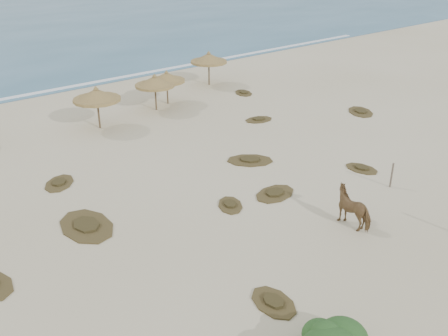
{
  "coord_description": "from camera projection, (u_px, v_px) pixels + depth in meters",
  "views": [
    {
      "loc": [
        -14.61,
        -11.57,
        11.05
      ],
      "look_at": [
        -1.13,
        5.0,
        0.98
      ],
      "focal_mm": 40.0,
      "sensor_mm": 36.0,
      "label": 1
    }
  ],
  "objects": [
    {
      "name": "ground",
      "position": [
        319.0,
        221.0,
        21.17
      ],
      "size": [
        160.0,
        160.0,
        0.0
      ],
      "primitive_type": "plane",
      "color": "beige",
      "rests_on": "ground"
    },
    {
      "name": "foam_line",
      "position": [
        68.0,
        87.0,
        39.41
      ],
      "size": [
        70.0,
        0.6,
        0.01
      ],
      "primitive_type": "cube",
      "color": "white",
      "rests_on": "ground"
    },
    {
      "name": "palapa_2",
      "position": [
        97.0,
        96.0,
        30.31
      ],
      "size": [
        3.72,
        3.72,
        2.71
      ],
      "rotation": [
        0.0,
        0.0,
        0.35
      ],
      "color": "brown",
      "rests_on": "ground"
    },
    {
      "name": "palapa_3",
      "position": [
        167.0,
        78.0,
        34.92
      ],
      "size": [
        3.22,
        3.22,
        2.42
      ],
      "rotation": [
        0.0,
        0.0,
        0.29
      ],
      "color": "brown",
      "rests_on": "ground"
    },
    {
      "name": "palapa_4",
      "position": [
        155.0,
        82.0,
        33.58
      ],
      "size": [
        2.84,
        2.84,
        2.54
      ],
      "rotation": [
        0.0,
        0.0,
        0.05
      ],
      "color": "brown",
      "rests_on": "ground"
    },
    {
      "name": "palapa_5",
      "position": [
        209.0,
        59.0,
        39.24
      ],
      "size": [
        3.39,
        3.39,
        2.71
      ],
      "rotation": [
        0.0,
        0.0,
        0.19
      ],
      "color": "brown",
      "rests_on": "ground"
    },
    {
      "name": "horse",
      "position": [
        354.0,
        208.0,
        20.58
      ],
      "size": [
        0.93,
        1.9,
        1.58
      ],
      "primitive_type": "imported",
      "rotation": [
        0.0,
        0.0,
        3.18
      ],
      "color": "olive",
      "rests_on": "ground"
    },
    {
      "name": "fence_post_far",
      "position": [
        392.0,
        175.0,
        23.71
      ],
      "size": [
        0.12,
        0.12,
        1.25
      ],
      "primitive_type": "cylinder",
      "rotation": [
        0.0,
        0.0,
        0.4
      ],
      "color": "#6F6253",
      "rests_on": "ground"
    },
    {
      "name": "scrub_1",
      "position": [
        87.0,
        226.0,
        20.7
      ],
      "size": [
        2.1,
        3.15,
        0.16
      ],
      "rotation": [
        0.0,
        0.0,
        1.54
      ],
      "color": "brown",
      "rests_on": "ground"
    },
    {
      "name": "scrub_2",
      "position": [
        230.0,
        205.0,
        22.28
      ],
      "size": [
        1.76,
        1.97,
        0.16
      ],
      "rotation": [
        0.0,
        0.0,
        1.04
      ],
      "color": "brown",
      "rests_on": "ground"
    },
    {
      "name": "scrub_3",
      "position": [
        250.0,
        160.0,
        26.68
      ],
      "size": [
        2.93,
        2.81,
        0.16
      ],
      "rotation": [
        0.0,
        0.0,
        2.45
      ],
      "color": "brown",
      "rests_on": "ground"
    },
    {
      "name": "scrub_4",
      "position": [
        362.0,
        168.0,
        25.74
      ],
      "size": [
        1.35,
        1.88,
        0.16
      ],
      "rotation": [
        0.0,
        0.0,
        1.7
      ],
      "color": "brown",
      "rests_on": "ground"
    },
    {
      "name": "scrub_5",
      "position": [
        361.0,
        112.0,
        33.91
      ],
      "size": [
        2.66,
        2.86,
        0.16
      ],
      "rotation": [
        0.0,
        0.0,
        0.95
      ],
      "color": "brown",
      "rests_on": "ground"
    },
    {
      "name": "scrub_6",
      "position": [
        59.0,
        183.0,
        24.23
      ],
      "size": [
        2.26,
        2.32,
        0.16
      ],
      "rotation": [
        0.0,
        0.0,
        0.85
      ],
      "color": "brown",
      "rests_on": "ground"
    },
    {
      "name": "scrub_7",
      "position": [
        259.0,
        119.0,
        32.5
      ],
      "size": [
        2.08,
        1.57,
        0.16
      ],
      "rotation": [
        0.0,
        0.0,
        2.94
      ],
      "color": "brown",
      "rests_on": "ground"
    },
    {
      "name": "scrub_9",
      "position": [
        275.0,
        193.0,
        23.26
      ],
      "size": [
        2.34,
        1.66,
        0.16
      ],
      "rotation": [
        0.0,
        0.0,
        0.11
      ],
      "color": "brown",
      "rests_on": "ground"
    },
    {
      "name": "scrub_10",
      "position": [
        244.0,
        93.0,
        37.92
      ],
      "size": [
        1.82,
        2.16,
        0.16
      ],
      "rotation": [
        0.0,
        0.0,
        1.17
      ],
      "color": "brown",
      "rests_on": "ground"
    },
    {
      "name": "scrub_11",
      "position": [
        274.0,
        302.0,
        16.41
      ],
      "size": [
        1.38,
        1.96,
        0.16
      ],
      "rotation": [
        0.0,
        0.0,
        1.48
      ],
      "color": "brown",
      "rests_on": "ground"
    }
  ]
}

